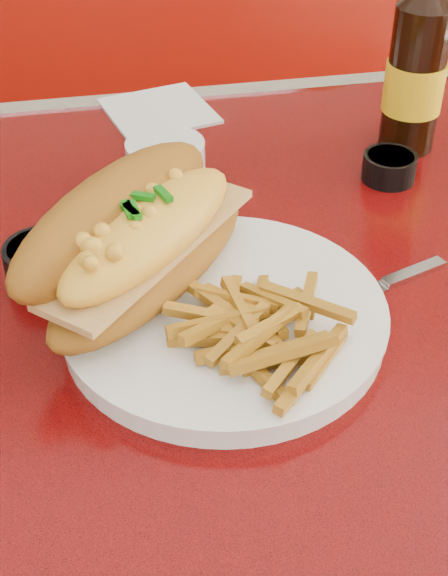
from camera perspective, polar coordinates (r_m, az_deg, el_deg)
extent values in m
cube|color=#B80B0B|center=(0.71, 1.99, -1.38)|extent=(1.20, 0.80, 0.04)
cube|color=white|center=(1.04, -2.92, 12.55)|extent=(1.22, 0.03, 0.04)
cylinder|color=white|center=(1.00, 1.50, -18.39)|extent=(0.09, 0.09, 0.72)
cube|color=#951409|center=(1.64, -4.36, 1.65)|extent=(1.20, 0.50, 0.45)
cube|color=#951409|center=(1.63, -6.25, 19.19)|extent=(1.20, 0.08, 0.45)
cylinder|color=white|center=(0.66, 0.00, -2.14)|extent=(0.34, 0.34, 0.02)
cylinder|color=white|center=(0.65, 0.00, -1.46)|extent=(0.34, 0.34, 0.00)
ellipsoid|color=#9C5F19|center=(0.66, -5.16, 1.64)|extent=(0.22, 0.23, 0.05)
cube|color=tan|center=(0.65, -5.26, 3.05)|extent=(0.19, 0.20, 0.01)
ellipsoid|color=yellow|center=(0.64, -5.33, 4.02)|extent=(0.19, 0.20, 0.05)
ellipsoid|color=#9C5F19|center=(0.66, -7.71, 5.10)|extent=(0.23, 0.24, 0.09)
cube|color=#B8B8BC|center=(0.67, 3.77, -0.12)|extent=(0.03, 0.11, 0.00)
cube|color=#B8B8BC|center=(0.72, 1.76, 2.96)|extent=(0.02, 0.03, 0.00)
cylinder|color=white|center=(0.84, -4.16, 8.90)|extent=(0.09, 0.09, 0.05)
cylinder|color=black|center=(0.83, -4.22, 10.10)|extent=(0.07, 0.07, 0.01)
cylinder|color=black|center=(0.72, -12.70, 1.78)|extent=(0.07, 0.07, 0.03)
cylinder|color=#CB6F49|center=(0.71, -12.85, 2.66)|extent=(0.06, 0.06, 0.01)
cylinder|color=black|center=(0.86, 11.67, 8.41)|extent=(0.07, 0.07, 0.03)
cylinder|color=#CB6F49|center=(0.86, 11.77, 9.05)|extent=(0.06, 0.06, 0.01)
cylinder|color=black|center=(0.90, 13.41, 14.21)|extent=(0.07, 0.07, 0.16)
cylinder|color=yellow|center=(0.91, 13.34, 13.79)|extent=(0.07, 0.07, 0.05)
cube|color=#B8B8BC|center=(0.68, 7.67, -1.29)|extent=(0.11, 0.05, 0.00)
cube|color=#B8B8BC|center=(0.73, 13.34, 1.08)|extent=(0.07, 0.03, 0.01)
cube|color=silver|center=(0.99, -4.66, 12.45)|extent=(0.14, 0.14, 0.00)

